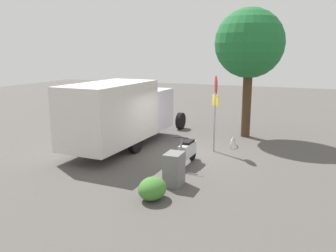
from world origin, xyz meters
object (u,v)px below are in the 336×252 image
(motorcycle, at_px, (187,151))
(utility_cabinet, at_px, (174,169))
(box_truck_near, at_px, (122,111))
(stop_sign, at_px, (215,102))
(street_tree, at_px, (249,44))
(bike_rack_hoop, at_px, (233,147))

(motorcycle, relative_size, utility_cabinet, 1.73)
(box_truck_near, relative_size, stop_sign, 2.54)
(motorcycle, distance_m, street_tree, 6.71)
(stop_sign, height_order, utility_cabinet, stop_sign)
(motorcycle, bearing_deg, street_tree, 169.04)
(utility_cabinet, bearing_deg, street_tree, 173.43)
(stop_sign, distance_m, bike_rack_hoop, 2.43)
(motorcycle, relative_size, street_tree, 0.29)
(box_truck_near, bearing_deg, street_tree, -47.22)
(motorcycle, xyz_separation_m, utility_cabinet, (2.08, 0.31, 0.00))
(street_tree, distance_m, bike_rack_hoop, 4.98)
(street_tree, xyz_separation_m, utility_cabinet, (7.37, -0.85, -3.96))
(street_tree, height_order, bike_rack_hoop, street_tree)
(motorcycle, bearing_deg, utility_cabinet, 10.04)
(street_tree, bearing_deg, box_truck_near, -48.48)
(stop_sign, bearing_deg, box_truck_near, -76.99)
(motorcycle, distance_m, stop_sign, 2.68)
(box_truck_near, height_order, utility_cabinet, box_truck_near)
(stop_sign, xyz_separation_m, street_tree, (-3.19, 0.71, 2.36))
(box_truck_near, height_order, street_tree, street_tree)
(motorcycle, distance_m, bike_rack_hoop, 3.33)
(street_tree, relative_size, utility_cabinet, 5.89)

